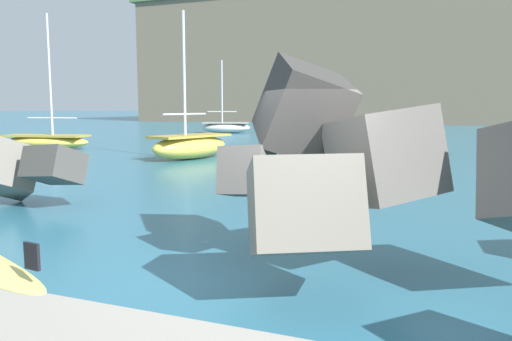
% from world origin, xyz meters
% --- Properties ---
extents(ground_plane, '(400.00, 400.00, 0.00)m').
position_xyz_m(ground_plane, '(0.00, 0.00, 0.00)').
color(ground_plane, '#2D6B84').
extents(breakwater_jetty, '(31.37, 6.44, 3.08)m').
position_xyz_m(breakwater_jetty, '(2.48, 0.98, 1.24)').
color(breakwater_jetty, slate).
rests_on(breakwater_jetty, ground).
extents(boat_near_left, '(2.61, 4.37, 6.22)m').
position_xyz_m(boat_near_left, '(-8.85, 13.39, 0.59)').
color(boat_near_left, '#EAC64C').
rests_on(boat_near_left, ground).
extents(boat_near_centre, '(4.99, 2.49, 7.04)m').
position_xyz_m(boat_near_centre, '(-18.53, 15.07, 0.46)').
color(boat_near_centre, '#EAC64C').
rests_on(boat_near_centre, ground).
extents(boat_mid_right, '(4.48, 2.95, 6.09)m').
position_xyz_m(boat_mid_right, '(-16.54, 33.17, 0.53)').
color(boat_mid_right, beige).
rests_on(boat_mid_right, ground).
extents(headland_bluff, '(80.34, 39.84, 18.66)m').
position_xyz_m(headland_bluff, '(-4.13, 78.70, 9.35)').
color(headland_bluff, '#756651').
rests_on(headland_bluff, ground).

